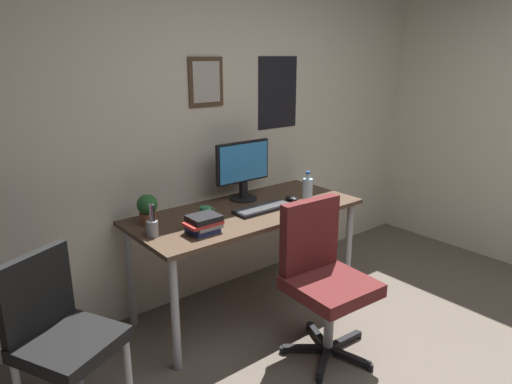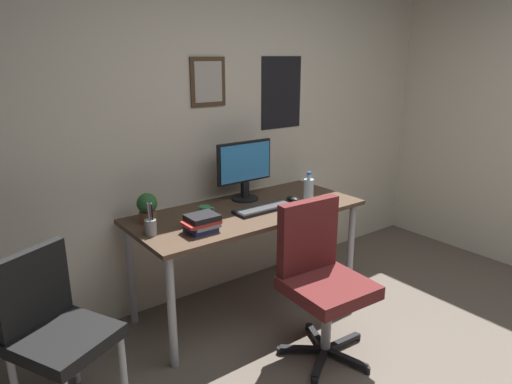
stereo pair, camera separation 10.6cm
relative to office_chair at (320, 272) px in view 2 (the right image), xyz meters
name	(u,v)px [view 2 (the right image)]	position (x,y,z in m)	size (l,w,h in m)	color
wall_back	(228,122)	(0.10, 1.12, 0.77)	(4.40, 0.10, 2.60)	beige
desk	(247,220)	(-0.04, 0.68, 0.15)	(1.64, 0.72, 0.75)	#4C3828
office_chair	(320,272)	(0.00, 0.00, 0.00)	(0.56, 0.57, 0.95)	#591E1E
side_chair	(54,325)	(-1.42, 0.41, -0.03)	(0.56, 0.56, 0.88)	black
monitor	(245,168)	(0.08, 0.89, 0.46)	(0.46, 0.20, 0.43)	black
keyboard	(263,208)	(0.03, 0.60, 0.24)	(0.43, 0.15, 0.03)	black
computer_mouse	(293,199)	(0.33, 0.63, 0.24)	(0.06, 0.11, 0.04)	black
water_bottle	(308,192)	(0.34, 0.47, 0.33)	(0.07, 0.07, 0.25)	silver
coffee_mug_near	(205,212)	(-0.37, 0.70, 0.27)	(0.11, 0.07, 0.09)	#2D8C59
potted_plant	(147,207)	(-0.70, 0.85, 0.33)	(0.13, 0.13, 0.20)	brown
pen_cup	(151,226)	(-0.78, 0.65, 0.28)	(0.07, 0.07, 0.20)	#9EA0A5
book_stack_left	(202,223)	(-0.51, 0.51, 0.28)	(0.22, 0.17, 0.11)	navy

